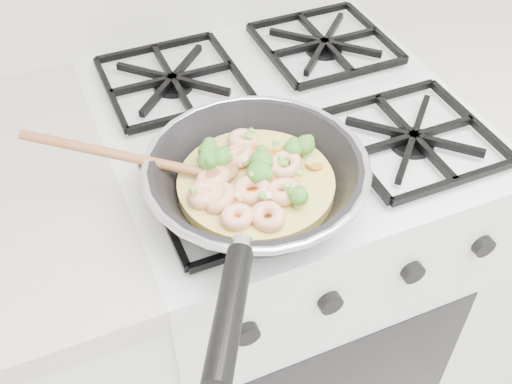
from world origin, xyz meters
name	(u,v)px	position (x,y,z in m)	size (l,w,h in m)	color
stove	(279,276)	(0.00, 1.70, 0.46)	(0.60, 0.60, 0.92)	white
skillet	(254,180)	(-0.14, 1.52, 0.96)	(0.44, 0.44, 0.10)	black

